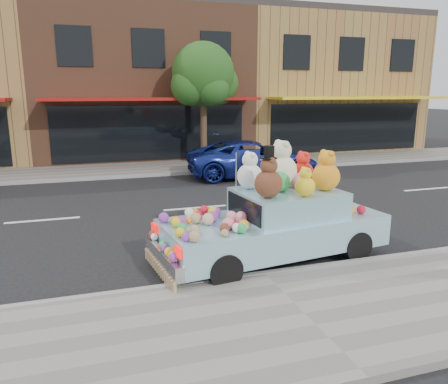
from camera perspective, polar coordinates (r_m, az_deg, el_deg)
name	(u,v)px	position (r m, az deg, el deg)	size (l,w,h in m)	color
ground	(195,208)	(12.33, -3.77, -2.10)	(120.00, 120.00, 0.00)	black
near_sidewalk	(304,317)	(6.59, 10.46, -15.75)	(60.00, 3.00, 0.12)	gray
far_sidewalk	(158,168)	(18.55, -8.61, 3.10)	(60.00, 3.00, 0.12)	gray
near_kerb	(264,275)	(7.80, 5.24, -10.81)	(60.00, 0.12, 0.13)	gray
far_kerb	(164,174)	(17.09, -7.81, 2.30)	(60.00, 0.12, 0.13)	gray
storefront_mid	(139,83)	(23.71, -11.09, 13.84)	(10.00, 9.80, 7.30)	brown
storefront_right	(311,84)	(26.80, 11.31, 13.71)	(10.00, 9.80, 7.30)	olive
street_tree	(203,79)	(18.76, -2.70, 14.49)	(3.00, 2.70, 5.22)	#38281C
car_blue	(252,159)	(16.79, 3.72, 4.37)	(2.29, 4.97, 1.38)	navy
art_car	(275,218)	(8.49, 6.73, -3.39)	(4.66, 2.28, 2.28)	black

